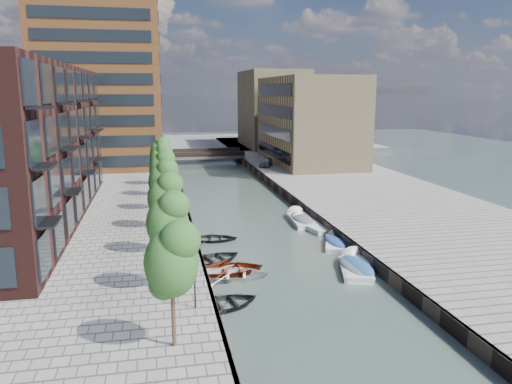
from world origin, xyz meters
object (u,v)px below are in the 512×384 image
object	(u,v)px
tree_1	(167,220)
motorboat_0	(356,266)
sloop_3	(232,279)
motorboat_1	(352,267)
tree_5	(161,158)
sloop_2	(229,273)
tree_6	(160,151)
sloop_1	(214,262)
sloop_4	(214,241)
tree_2	(165,196)
motorboat_4	(301,220)
bridge	(207,155)
motorboat_2	(309,226)
motorboat_3	(335,243)
tree_3	(163,179)
tree_4	(162,167)
sloop_0	(224,308)
car	(266,162)
tree_0	(171,258)

from	to	relation	value
tree_1	motorboat_0	distance (m)	14.80
sloop_3	motorboat_1	distance (m)	8.80
tree_5	motorboat_1	size ratio (longest dim) A/B	1.13
tree_1	sloop_2	world-z (taller)	tree_1
motorboat_1	tree_6	bearing A→B (deg)	112.55
sloop_1	sloop_3	world-z (taller)	sloop_3
motorboat_0	motorboat_1	xyz separation A→B (m)	(-0.34, -0.08, -0.02)
tree_5	sloop_4	world-z (taller)	tree_5
motorboat_0	motorboat_1	world-z (taller)	motorboat_0
tree_2	motorboat_4	size ratio (longest dim) A/B	1.02
bridge	motorboat_4	distance (m)	44.10
motorboat_2	tree_2	bearing A→B (deg)	-148.73
bridge	motorboat_2	distance (m)	46.04
tree_5	motorboat_1	world-z (taller)	tree_5
sloop_1	sloop_4	size ratio (longest dim) A/B	1.09
bridge	sloop_4	size ratio (longest dim) A/B	3.15
motorboat_3	tree_5	bearing A→B (deg)	127.06
tree_3	motorboat_1	size ratio (longest dim) A/B	1.13
tree_2	tree_4	size ratio (longest dim) A/B	1.00
sloop_0	motorboat_4	world-z (taller)	motorboat_4
tree_2	motorboat_4	xyz separation A→B (m)	(13.29, 10.17, -5.08)
tree_5	tree_6	bearing A→B (deg)	90.00
sloop_4	motorboat_4	world-z (taller)	motorboat_4
tree_2	car	size ratio (longest dim) A/B	1.43
sloop_2	motorboat_1	size ratio (longest dim) A/B	0.97
tree_6	car	size ratio (longest dim) A/B	1.43
bridge	tree_1	size ratio (longest dim) A/B	2.18
tree_3	sloop_4	distance (m)	6.87
bridge	sloop_1	bearing A→B (deg)	-95.28
bridge	motorboat_0	bearing A→B (deg)	-85.07
tree_4	sloop_0	bearing A→B (deg)	-81.99
sloop_4	motorboat_2	bearing A→B (deg)	-65.41
sloop_0	motorboat_3	bearing A→B (deg)	-62.52
motorboat_0	motorboat_3	world-z (taller)	motorboat_0
tree_0	motorboat_2	bearing A→B (deg)	58.57
tree_2	tree_5	bearing A→B (deg)	90.00
tree_5	motorboat_3	xyz separation A→B (m)	(14.05, -18.60, -5.13)
motorboat_0	motorboat_3	distance (m)	5.97
bridge	motorboat_4	size ratio (longest dim) A/B	2.22
tree_1	motorboat_4	bearing A→B (deg)	52.26
tree_3	motorboat_0	world-z (taller)	tree_3
sloop_1	sloop_3	distance (m)	3.79
tree_6	tree_3	bearing A→B (deg)	-90.00
motorboat_0	car	xyz separation A→B (m)	(3.13, 44.41, 1.49)
tree_3	car	world-z (taller)	tree_3
tree_3	tree_0	bearing A→B (deg)	-90.00
tree_0	motorboat_1	bearing A→B (deg)	38.34
bridge	tree_5	size ratio (longest dim) A/B	2.18
tree_1	motorboat_4	xyz separation A→B (m)	(13.29, 17.17, -5.08)
sloop_2	sloop_3	size ratio (longest dim) A/B	1.00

